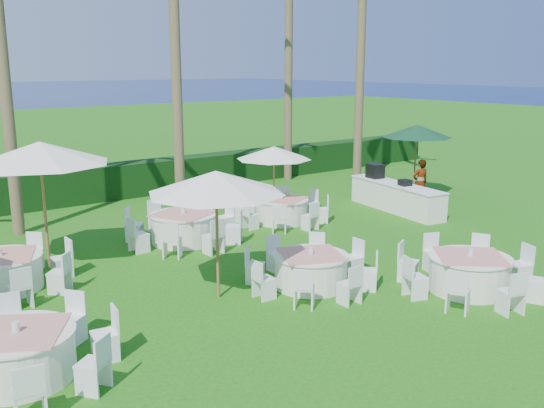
{
  "coord_description": "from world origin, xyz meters",
  "views": [
    {
      "loc": [
        -6.74,
        -8.16,
        4.6
      ],
      "look_at": [
        1.83,
        3.34,
        1.3
      ],
      "focal_mm": 40.0,
      "sensor_mm": 36.0,
      "label": 1
    }
  ],
  "objects": [
    {
      "name": "banquet_table_b",
      "position": [
        1.21,
        1.13,
        0.37
      ],
      "size": [
        2.79,
        2.79,
        0.86
      ],
      "color": "white",
      "rests_on": "ground"
    },
    {
      "name": "buffet_table",
      "position": [
        7.85,
        4.75,
        0.48
      ],
      "size": [
        1.36,
        3.93,
        1.37
      ],
      "color": "white",
      "rests_on": "ground"
    },
    {
      "name": "umbrella_green",
      "position": [
        9.93,
        5.76,
        2.35
      ],
      "size": [
        2.45,
        2.45,
        2.58
      ],
      "color": "brown",
      "rests_on": "ground"
    },
    {
      "name": "banquet_table_a",
      "position": [
        -4.81,
        0.76,
        0.39
      ],
      "size": [
        2.97,
        2.97,
        0.9
      ],
      "color": "white",
      "rests_on": "ground"
    },
    {
      "name": "umbrella_d",
      "position": [
        4.02,
        6.19,
        2.04
      ],
      "size": [
        2.26,
        2.26,
        2.24
      ],
      "color": "brown",
      "rests_on": "ground"
    },
    {
      "name": "ground",
      "position": [
        0.0,
        0.0,
        0.0
      ],
      "size": [
        120.0,
        120.0,
        0.0
      ],
      "primitive_type": "plane",
      "color": "#186311",
      "rests_on": "ground"
    },
    {
      "name": "staff_person",
      "position": [
        8.98,
        4.7,
        0.79
      ],
      "size": [
        0.65,
        0.51,
        1.58
      ],
      "primitive_type": "imported",
      "rotation": [
        0.0,
        0.0,
        2.89
      ],
      "color": "gray",
      "rests_on": "ground"
    },
    {
      "name": "palm_e",
      "position": [
        9.49,
        8.18,
        5.3
      ],
      "size": [
        4.3,
        4.34,
        9.66
      ],
      "color": "brown",
      "rests_on": "ground"
    },
    {
      "name": "palm_d",
      "position": [
        8.46,
        11.14,
        5.29
      ],
      "size": [
        4.4,
        4.14,
        9.64
      ],
      "color": "brown",
      "rests_on": "ground"
    },
    {
      "name": "hedge",
      "position": [
        0.0,
        12.0,
        0.6
      ],
      "size": [
        34.0,
        1.0,
        1.2
      ],
      "primitive_type": "cube",
      "color": "black",
      "rests_on": "ground"
    },
    {
      "name": "banquet_table_e",
      "position": [
        0.64,
        5.66,
        0.41
      ],
      "size": [
        3.11,
        3.11,
        0.94
      ],
      "color": "white",
      "rests_on": "ground"
    },
    {
      "name": "banquet_table_f",
      "position": [
        4.01,
        5.8,
        0.37
      ],
      "size": [
        2.83,
        2.83,
        0.87
      ],
      "color": "white",
      "rests_on": "ground"
    },
    {
      "name": "banquet_table_c",
      "position": [
        3.69,
        -1.04,
        0.39
      ],
      "size": [
        2.93,
        2.93,
        0.91
      ],
      "color": "white",
      "rests_on": "ground"
    },
    {
      "name": "umbrella_b",
      "position": [
        -0.72,
        1.74,
        2.38
      ],
      "size": [
        2.74,
        2.74,
        2.61
      ],
      "color": "brown",
      "rests_on": "ground"
    },
    {
      "name": "banquet_table_d",
      "position": [
        -4.11,
        4.83,
        0.39
      ],
      "size": [
        2.93,
        2.93,
        0.9
      ],
      "color": "white",
      "rests_on": "ground"
    },
    {
      "name": "palm_b",
      "position": [
        -2.67,
        9.11,
        4.93
      ],
      "size": [
        4.32,
        4.32,
        8.94
      ],
      "color": "brown",
      "rests_on": "ground"
    },
    {
      "name": "umbrella_c",
      "position": [
        -2.88,
        5.7,
        2.68
      ],
      "size": [
        3.1,
        3.1,
        2.94
      ],
      "color": "brown",
      "rests_on": "ground"
    },
    {
      "name": "palm_c",
      "position": [
        2.32,
        8.96,
        6.31
      ],
      "size": [
        4.36,
        4.26,
        11.65
      ],
      "color": "brown",
      "rests_on": "ground"
    }
  ]
}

